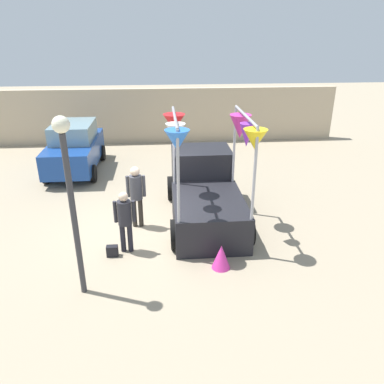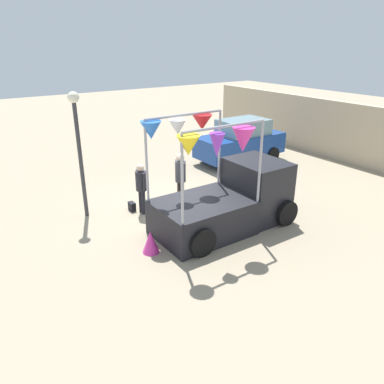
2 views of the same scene
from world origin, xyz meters
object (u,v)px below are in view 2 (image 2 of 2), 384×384
at_px(vendor_truck, 231,196).
at_px(parked_car, 241,141).
at_px(street_lamp, 78,138).
at_px(folded_kite_bundle_magenta, 151,242).
at_px(handbag, 132,206).
at_px(person_vendor, 180,175).
at_px(person_customer, 141,184).

xyz_separation_m(vendor_truck, parked_car, (-4.60, 4.38, 0.03)).
xyz_separation_m(street_lamp, folded_kite_bundle_magenta, (3.06, 0.62, -2.18)).
bearing_deg(folded_kite_bundle_magenta, handbag, 164.58).
relative_size(vendor_truck, street_lamp, 1.09).
bearing_deg(parked_car, person_vendor, -61.48).
relative_size(vendor_truck, person_vendor, 2.31).
relative_size(handbag, street_lamp, 0.07).
relative_size(vendor_truck, handbag, 14.77).
bearing_deg(vendor_truck, person_vendor, -166.39).
relative_size(parked_car, person_customer, 2.46).
xyz_separation_m(vendor_truck, person_vendor, (-1.96, -0.47, 0.18)).
distance_m(person_vendor, handbag, 1.87).
bearing_deg(person_vendor, street_lamp, -109.86).
relative_size(person_customer, folded_kite_bundle_magenta, 2.71).
xyz_separation_m(handbag, folded_kite_bundle_magenta, (2.60, -0.72, 0.16)).
bearing_deg(folded_kite_bundle_magenta, person_customer, 157.83).
bearing_deg(parked_car, person_customer, -68.50).
bearing_deg(person_customer, parked_car, 111.50).
xyz_separation_m(vendor_truck, handbag, (-2.52, -1.98, -0.77)).
distance_m(vendor_truck, handbag, 3.29).
relative_size(vendor_truck, folded_kite_bundle_magenta, 6.89).
relative_size(parked_car, person_vendor, 2.23).
distance_m(parked_car, street_lamp, 8.01).
xyz_separation_m(parked_car, handbag, (2.08, -6.36, -0.80)).
distance_m(parked_car, handbag, 6.74).
height_order(parked_car, street_lamp, street_lamp).
xyz_separation_m(parked_car, person_vendor, (2.64, -4.86, 0.15)).
bearing_deg(vendor_truck, handbag, -141.89).
bearing_deg(person_customer, vendor_truck, 39.31).
distance_m(vendor_truck, folded_kite_bundle_magenta, 2.76).
xyz_separation_m(person_customer, street_lamp, (-0.81, -1.53, 1.51)).
relative_size(person_vendor, street_lamp, 0.47).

